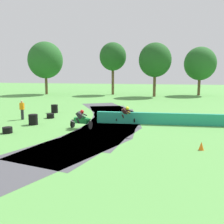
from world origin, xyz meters
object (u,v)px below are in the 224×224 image
Objects in this scene: track_marshal at (22,110)px; tire_stack_near at (7,130)px; tire_stack_mid_b at (50,116)px; motorcycle_chase_yellow at (127,115)px; tire_stack_mid_a at (33,120)px; traffic_cone at (201,146)px; motorcycle_lead_green at (82,120)px; tire_stack_far at (54,109)px.

tire_stack_near is at bearing -72.29° from track_marshal.
tire_stack_near is at bearing -95.54° from tire_stack_mid_b.
motorcycle_chase_yellow is 7.22m from tire_stack_mid_a.
tire_stack_mid_a reaches higher than traffic_cone.
track_marshal is at bearing 107.71° from tire_stack_near.
tire_stack_mid_b is (0.56, 5.75, -0.00)m from tire_stack_near.
tire_stack_mid_b is (-3.92, 3.54, -0.46)m from motorcycle_lead_green.
tire_stack_near is 8.60m from tire_stack_far.
tire_stack_far is (-4.72, 6.40, -0.26)m from motorcycle_lead_green.
motorcycle_chase_yellow is at bearing 32.14° from tire_stack_near.
tire_stack_far is at bearing 152.61° from motorcycle_chase_yellow.
tire_stack_mid_a is 0.49× the size of track_marshal.
tire_stack_far is 0.49× the size of track_marshal.
motorcycle_chase_yellow reaches higher than tire_stack_mid_b.
motorcycle_chase_yellow reaches higher than tire_stack_near.
tire_stack_mid_a is at bearing 159.01° from traffic_cone.
tire_stack_far is at bearing 72.19° from track_marshal.
tire_stack_mid_a is (-4.08, 0.66, -0.26)m from motorcycle_lead_green.
motorcycle_lead_green is at bearing 26.16° from tire_stack_near.
traffic_cone is at bearing -39.60° from tire_stack_far.
track_marshal reaches higher than tire_stack_far.
motorcycle_chase_yellow is 3.82× the size of traffic_cone.
tire_stack_mid_b is (0.16, 2.88, -0.20)m from tire_stack_mid_a.
tire_stack_mid_a is at bearing 170.76° from motorcycle_lead_green.
traffic_cone is (11.72, -4.50, -0.18)m from tire_stack_mid_a.
track_marshal reaches higher than tire_stack_mid_b.
motorcycle_lead_green reaches higher than motorcycle_chase_yellow.
tire_stack_mid_a is (0.40, 2.87, 0.20)m from tire_stack_near.
traffic_cone is (13.62, -6.32, -0.60)m from track_marshal.
track_marshal is (-1.26, -3.91, 0.42)m from tire_stack_far.
track_marshal is at bearing 157.42° from motorcycle_lead_green.
tire_stack_mid_a is at bearing -165.73° from motorcycle_chase_yellow.
tire_stack_mid_a is 1.24× the size of tire_stack_mid_b.
motorcycle_chase_yellow is at bearing -27.39° from tire_stack_far.
tire_stack_far is at bearing 140.40° from traffic_cone.
tire_stack_mid_b is at bearing 170.83° from motorcycle_chase_yellow.
tire_stack_mid_b is at bearing -74.34° from tire_stack_far.
motorcycle_lead_green reaches higher than traffic_cone.
track_marshal reaches higher than motorcycle_chase_yellow.
traffic_cone is (12.36, -10.23, -0.18)m from tire_stack_far.
motorcycle_lead_green is at bearing 153.36° from traffic_cone.
motorcycle_chase_yellow is at bearing -0.29° from track_marshal.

